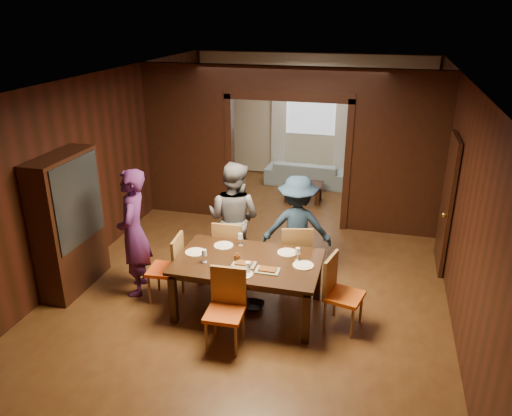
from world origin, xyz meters
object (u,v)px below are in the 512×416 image
(coffee_table, at_px, (303,192))
(chair_far_l, at_px, (231,249))
(chair_left, at_px, (165,268))
(chair_right, at_px, (344,294))
(dining_table, at_px, (248,286))
(sofa, at_px, (307,173))
(person_purple, at_px, (134,233))
(chair_near, at_px, (225,311))
(person_grey, at_px, (234,219))
(hutch, at_px, (69,223))
(chair_far_r, at_px, (296,253))
(person_navy, at_px, (297,228))

(coffee_table, xyz_separation_m, chair_far_l, (-0.52, -3.49, 0.28))
(chair_left, relative_size, chair_right, 1.00)
(dining_table, bearing_deg, sofa, 90.61)
(person_purple, distance_m, chair_near, 1.90)
(chair_far_l, bearing_deg, person_grey, -87.75)
(hutch, bearing_deg, coffee_table, 58.01)
(chair_left, height_order, chair_near, same)
(coffee_table, relative_size, chair_far_r, 0.82)
(person_grey, height_order, sofa, person_grey)
(chair_right, height_order, chair_near, same)
(sofa, height_order, chair_far_l, chair_far_l)
(person_navy, height_order, coffee_table, person_navy)
(person_navy, height_order, dining_table, person_navy)
(person_navy, bearing_deg, chair_far_l, 8.90)
(dining_table, relative_size, chair_right, 1.95)
(sofa, bearing_deg, chair_near, 92.38)
(person_purple, bearing_deg, chair_far_r, 93.55)
(chair_far_l, xyz_separation_m, chair_far_r, (0.96, 0.09, 0.00))
(chair_right, xyz_separation_m, chair_near, (-1.35, -0.74, 0.00))
(coffee_table, bearing_deg, person_grey, -99.34)
(chair_far_r, bearing_deg, person_grey, -20.64)
(chair_near, bearing_deg, hutch, 160.22)
(dining_table, distance_m, chair_left, 1.20)
(chair_far_l, bearing_deg, chair_left, 46.06)
(hutch, bearing_deg, person_purple, 5.98)
(chair_far_l, bearing_deg, chair_near, 102.94)
(sofa, bearing_deg, chair_right, 106.33)
(chair_right, bearing_deg, coffee_table, 29.59)
(dining_table, height_order, coffee_table, dining_table)
(person_navy, height_order, hutch, hutch)
(person_purple, relative_size, hutch, 0.92)
(person_grey, bearing_deg, chair_far_r, -176.11)
(coffee_table, distance_m, chair_near, 5.09)
(dining_table, height_order, chair_far_r, chair_far_r)
(dining_table, height_order, chair_left, chair_left)
(sofa, height_order, chair_near, chair_near)
(person_purple, relative_size, chair_near, 1.90)
(person_purple, bearing_deg, person_grey, 110.88)
(person_grey, distance_m, person_navy, 0.96)
(person_purple, distance_m, chair_left, 0.66)
(dining_table, relative_size, chair_far_r, 1.95)
(chair_far_l, bearing_deg, person_navy, -163.33)
(dining_table, xyz_separation_m, chair_far_l, (-0.48, 0.79, 0.10))
(chair_left, bearing_deg, chair_near, 49.62)
(person_purple, xyz_separation_m, chair_far_l, (1.20, 0.69, -0.43))
(sofa, height_order, chair_right, chair_right)
(chair_right, bearing_deg, sofa, 27.55)
(person_purple, distance_m, chair_far_l, 1.45)
(coffee_table, distance_m, hutch, 5.10)
(person_grey, bearing_deg, coffee_table, -88.55)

